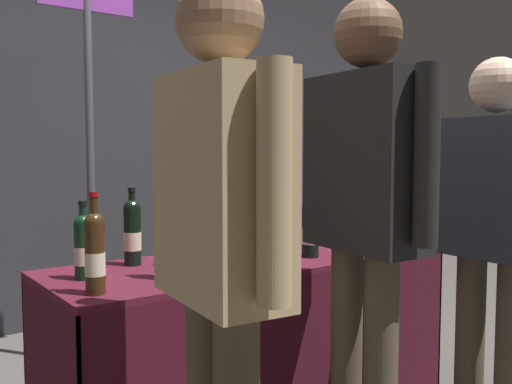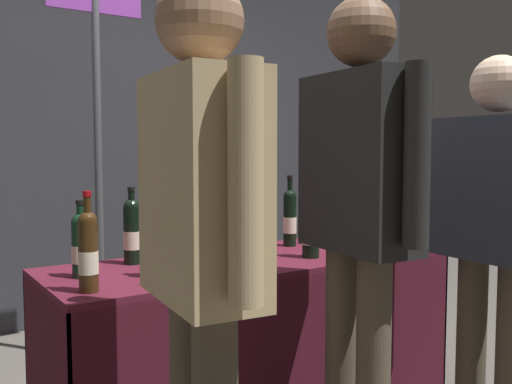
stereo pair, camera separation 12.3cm
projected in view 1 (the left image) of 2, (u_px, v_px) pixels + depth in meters
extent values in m
cube|color=#2D2D33|center=(96.00, 132.00, 4.09)|extent=(6.00, 0.12, 2.72)
cube|color=#4C1423|center=(256.00, 260.00, 2.57)|extent=(1.88, 0.66, 0.02)
cube|color=#3E101D|center=(302.00, 361.00, 2.34)|extent=(1.88, 0.01, 0.72)
cube|color=#3E101D|center=(218.00, 322.00, 2.86)|extent=(1.88, 0.01, 0.72)
cube|color=#3E101D|center=(390.00, 306.00, 3.15)|extent=(0.01, 0.66, 0.72)
cylinder|color=#38230F|center=(95.00, 258.00, 1.91)|extent=(0.07, 0.07, 0.25)
sphere|color=#38230F|center=(94.00, 222.00, 1.90)|extent=(0.07, 0.07, 0.07)
cylinder|color=#38230F|center=(94.00, 209.00, 1.90)|extent=(0.03, 0.03, 0.08)
cylinder|color=maroon|center=(94.00, 194.00, 1.90)|extent=(0.03, 0.03, 0.02)
cylinder|color=beige|center=(95.00, 264.00, 1.91)|extent=(0.07, 0.07, 0.08)
cylinder|color=black|center=(132.00, 237.00, 2.40)|extent=(0.07, 0.07, 0.25)
sphere|color=black|center=(132.00, 208.00, 2.39)|extent=(0.07, 0.07, 0.07)
cylinder|color=black|center=(132.00, 200.00, 2.38)|extent=(0.03, 0.03, 0.07)
cylinder|color=black|center=(132.00, 189.00, 2.38)|extent=(0.03, 0.03, 0.02)
cylinder|color=beige|center=(133.00, 241.00, 2.40)|extent=(0.07, 0.07, 0.08)
cylinder|color=#38230F|center=(259.00, 227.00, 2.68)|extent=(0.07, 0.07, 0.25)
sphere|color=#38230F|center=(259.00, 200.00, 2.67)|extent=(0.07, 0.07, 0.07)
cylinder|color=#38230F|center=(259.00, 191.00, 2.66)|extent=(0.03, 0.03, 0.09)
cylinder|color=maroon|center=(259.00, 180.00, 2.66)|extent=(0.03, 0.03, 0.02)
cylinder|color=beige|center=(259.00, 231.00, 2.68)|extent=(0.07, 0.07, 0.08)
cylinder|color=black|center=(310.00, 232.00, 2.58)|extent=(0.08, 0.08, 0.23)
sphere|color=black|center=(311.00, 207.00, 2.57)|extent=(0.08, 0.08, 0.08)
cylinder|color=black|center=(311.00, 199.00, 2.57)|extent=(0.03, 0.03, 0.07)
cylinder|color=#B7932D|center=(311.00, 190.00, 2.56)|extent=(0.04, 0.04, 0.02)
cylinder|color=beige|center=(310.00, 236.00, 2.58)|extent=(0.08, 0.08, 0.07)
cylinder|color=#192333|center=(188.00, 239.00, 2.36)|extent=(0.07, 0.07, 0.23)
sphere|color=#192333|center=(188.00, 212.00, 2.35)|extent=(0.07, 0.07, 0.07)
cylinder|color=#192333|center=(188.00, 204.00, 2.35)|extent=(0.03, 0.03, 0.07)
cylinder|color=black|center=(188.00, 194.00, 2.35)|extent=(0.03, 0.03, 0.02)
cylinder|color=beige|center=(188.00, 244.00, 2.36)|extent=(0.07, 0.07, 0.07)
cylinder|color=black|center=(287.00, 221.00, 2.88)|extent=(0.07, 0.07, 0.26)
sphere|color=black|center=(287.00, 196.00, 2.87)|extent=(0.07, 0.07, 0.07)
cylinder|color=black|center=(287.00, 187.00, 2.87)|extent=(0.03, 0.03, 0.09)
cylinder|color=black|center=(287.00, 177.00, 2.86)|extent=(0.03, 0.03, 0.02)
cylinder|color=beige|center=(287.00, 225.00, 2.88)|extent=(0.07, 0.07, 0.08)
cylinder|color=black|center=(248.00, 229.00, 2.58)|extent=(0.08, 0.08, 0.26)
sphere|color=black|center=(248.00, 201.00, 2.57)|extent=(0.08, 0.08, 0.08)
cylinder|color=black|center=(248.00, 193.00, 2.57)|extent=(0.03, 0.03, 0.07)
cylinder|color=#B7932D|center=(248.00, 183.00, 2.57)|extent=(0.03, 0.03, 0.02)
cylinder|color=beige|center=(248.00, 233.00, 2.58)|extent=(0.08, 0.08, 0.08)
cylinder|color=black|center=(170.00, 245.00, 2.14)|extent=(0.08, 0.08, 0.26)
sphere|color=black|center=(170.00, 212.00, 2.13)|extent=(0.07, 0.07, 0.07)
cylinder|color=black|center=(169.00, 200.00, 2.13)|extent=(0.03, 0.03, 0.09)
cylinder|color=maroon|center=(169.00, 187.00, 2.12)|extent=(0.03, 0.03, 0.02)
cylinder|color=beige|center=(170.00, 251.00, 2.14)|extent=(0.08, 0.08, 0.08)
cylinder|color=black|center=(84.00, 251.00, 2.13)|extent=(0.07, 0.07, 0.21)
sphere|color=black|center=(83.00, 223.00, 2.13)|extent=(0.07, 0.07, 0.07)
cylinder|color=black|center=(83.00, 214.00, 2.12)|extent=(0.03, 0.03, 0.07)
cylinder|color=black|center=(83.00, 203.00, 2.12)|extent=(0.03, 0.03, 0.02)
cylinder|color=beige|center=(84.00, 256.00, 2.13)|extent=(0.07, 0.07, 0.07)
cylinder|color=black|center=(366.00, 221.00, 3.02)|extent=(0.07, 0.07, 0.22)
sphere|color=black|center=(366.00, 200.00, 3.01)|extent=(0.07, 0.07, 0.07)
cylinder|color=black|center=(366.00, 193.00, 3.01)|extent=(0.03, 0.03, 0.08)
cylinder|color=maroon|center=(366.00, 183.00, 3.01)|extent=(0.04, 0.04, 0.02)
cylinder|color=beige|center=(366.00, 224.00, 3.02)|extent=(0.07, 0.07, 0.07)
cylinder|color=silver|center=(212.00, 264.00, 2.43)|extent=(0.07, 0.07, 0.00)
cylinder|color=silver|center=(212.00, 254.00, 2.42)|extent=(0.01, 0.01, 0.08)
cone|color=silver|center=(212.00, 239.00, 2.42)|extent=(0.06, 0.06, 0.06)
cylinder|color=#590C19|center=(212.00, 243.00, 2.42)|extent=(0.04, 0.04, 0.01)
cylinder|color=silver|center=(314.00, 243.00, 2.95)|extent=(0.07, 0.07, 0.00)
cylinder|color=silver|center=(314.00, 236.00, 2.95)|extent=(0.01, 0.01, 0.08)
cone|color=silver|center=(314.00, 222.00, 2.94)|extent=(0.08, 0.08, 0.06)
cylinder|color=#590C19|center=(314.00, 226.00, 2.94)|extent=(0.04, 0.04, 0.02)
cylinder|color=silver|center=(335.00, 226.00, 3.08)|extent=(0.10, 0.10, 0.15)
cylinder|color=#38722D|center=(335.00, 208.00, 3.06)|extent=(0.01, 0.02, 0.20)
ellipsoid|color=pink|center=(335.00, 189.00, 3.06)|extent=(0.03, 0.03, 0.05)
cylinder|color=#38722D|center=(333.00, 209.00, 3.07)|extent=(0.01, 0.04, 0.18)
ellipsoid|color=pink|center=(336.00, 193.00, 3.05)|extent=(0.03, 0.03, 0.05)
cylinder|color=#38722D|center=(333.00, 205.00, 3.06)|extent=(0.02, 0.02, 0.23)
ellipsoid|color=red|center=(335.00, 185.00, 3.05)|extent=(0.03, 0.03, 0.05)
cylinder|color=#38722D|center=(332.00, 201.00, 3.08)|extent=(0.02, 0.03, 0.27)
ellipsoid|color=pink|center=(332.00, 177.00, 3.09)|extent=(0.03, 0.03, 0.05)
cylinder|color=black|center=(194.00, 289.00, 3.42)|extent=(0.12, 0.12, 0.77)
cylinder|color=black|center=(207.00, 295.00, 3.29)|extent=(0.12, 0.12, 0.77)
cube|color=black|center=(199.00, 182.00, 3.31)|extent=(0.22, 0.41, 0.55)
sphere|color=#8C664C|center=(199.00, 114.00, 3.28)|extent=(0.21, 0.21, 0.21)
cylinder|color=black|center=(179.00, 176.00, 3.51)|extent=(0.08, 0.08, 0.50)
cylinder|color=black|center=(222.00, 180.00, 3.11)|extent=(0.08, 0.08, 0.50)
cylinder|color=#4C4233|center=(510.00, 360.00, 2.24)|extent=(0.12, 0.12, 0.80)
cylinder|color=#4C4233|center=(470.00, 346.00, 2.39)|extent=(0.12, 0.12, 0.80)
cube|color=#2D333D|center=(495.00, 188.00, 2.26)|extent=(0.23, 0.49, 0.56)
sphere|color=beige|center=(498.00, 85.00, 2.23)|extent=(0.22, 0.22, 0.22)
cylinder|color=#2D333D|center=(437.00, 179.00, 2.50)|extent=(0.08, 0.08, 0.52)
cube|color=tan|center=(221.00, 187.00, 1.47)|extent=(0.26, 0.46, 0.59)
sphere|color=#8C664C|center=(220.00, 20.00, 1.44)|extent=(0.23, 0.23, 0.23)
cylinder|color=tan|center=(274.00, 184.00, 1.24)|extent=(0.08, 0.08, 0.55)
cylinder|color=tan|center=(181.00, 174.00, 1.69)|extent=(0.08, 0.08, 0.55)
cylinder|color=#4C4233|center=(380.00, 377.00, 1.98)|extent=(0.12, 0.12, 0.88)
cylinder|color=#4C4233|center=(347.00, 360.00, 2.13)|extent=(0.12, 0.12, 0.88)
cube|color=black|center=(366.00, 162.00, 2.00)|extent=(0.26, 0.49, 0.62)
sphere|color=brown|center=(368.00, 33.00, 1.96)|extent=(0.24, 0.24, 0.24)
cylinder|color=black|center=(427.00, 156.00, 1.75)|extent=(0.08, 0.08, 0.57)
cylinder|color=black|center=(318.00, 154.00, 2.24)|extent=(0.08, 0.08, 0.57)
cylinder|color=#47474C|center=(91.00, 171.00, 3.17)|extent=(0.04, 0.04, 2.22)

